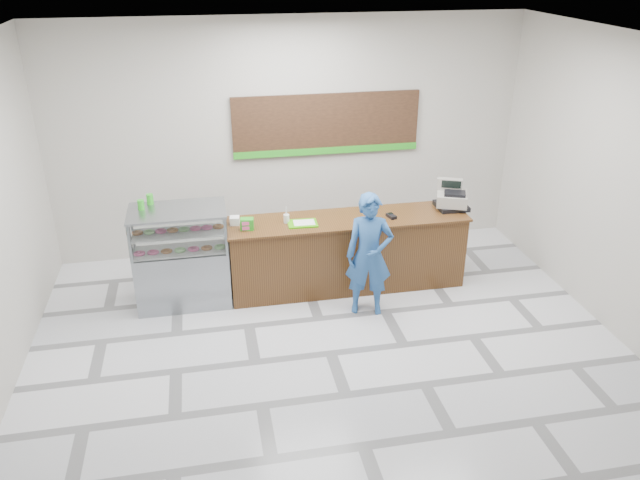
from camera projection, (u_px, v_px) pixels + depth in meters
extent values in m
plane|color=silver|center=(331.00, 353.00, 7.33)|extent=(7.00, 7.00, 0.00)
plane|color=#BBB6AC|center=(290.00, 138.00, 9.24)|extent=(7.00, 0.00, 7.00)
plane|color=silver|center=(334.00, 45.00, 5.83)|extent=(7.00, 7.00, 0.00)
cube|color=#563416|center=(347.00, 253.00, 8.58)|extent=(3.20, 0.70, 1.00)
cube|color=#563416|center=(348.00, 219.00, 8.36)|extent=(3.26, 0.76, 0.03)
cube|color=gray|center=(183.00, 275.00, 8.24)|extent=(1.20, 0.70, 0.80)
cube|color=white|center=(179.00, 230.00, 7.96)|extent=(1.20, 0.70, 0.50)
cube|color=gray|center=(177.00, 211.00, 7.85)|extent=(1.22, 0.72, 0.03)
cube|color=silver|center=(180.00, 246.00, 8.06)|extent=(1.14, 0.64, 0.02)
cube|color=silver|center=(179.00, 229.00, 7.96)|extent=(1.14, 0.64, 0.02)
torus|color=#E95291|center=(140.00, 250.00, 7.87)|extent=(0.15, 0.15, 0.05)
torus|color=#E95291|center=(153.00, 249.00, 7.90)|extent=(0.15, 0.15, 0.05)
torus|color=#B06832|center=(167.00, 248.00, 7.93)|extent=(0.15, 0.15, 0.05)
torus|color=#98E485|center=(180.00, 247.00, 7.96)|extent=(0.15, 0.15, 0.05)
torus|color=#E95291|center=(193.00, 246.00, 7.99)|extent=(0.15, 0.15, 0.05)
torus|color=#B06832|center=(207.00, 245.00, 8.02)|extent=(0.15, 0.15, 0.05)
torus|color=#98E485|center=(220.00, 244.00, 8.04)|extent=(0.15, 0.15, 0.05)
torus|color=#B06832|center=(138.00, 228.00, 7.90)|extent=(0.15, 0.15, 0.05)
torus|color=#98E485|center=(150.00, 227.00, 7.93)|extent=(0.15, 0.15, 0.05)
torus|color=#E95291|center=(161.00, 227.00, 7.95)|extent=(0.15, 0.15, 0.05)
torus|color=#B06832|center=(173.00, 226.00, 7.98)|extent=(0.15, 0.15, 0.05)
torus|color=#98E485|center=(184.00, 225.00, 8.00)|extent=(0.15, 0.15, 0.05)
torus|color=#E95291|center=(195.00, 224.00, 8.02)|extent=(0.15, 0.15, 0.05)
torus|color=#E95291|center=(207.00, 223.00, 8.05)|extent=(0.15, 0.15, 0.05)
torus|color=#B06832|center=(218.00, 222.00, 8.07)|extent=(0.15, 0.15, 0.05)
cube|color=black|center=(327.00, 124.00, 9.21)|extent=(2.80, 0.05, 0.90)
cube|color=green|center=(327.00, 151.00, 9.36)|extent=(2.80, 0.02, 0.10)
cube|color=black|center=(451.00, 206.00, 8.67)|extent=(0.41, 0.41, 0.06)
cube|color=gray|center=(452.00, 198.00, 8.62)|extent=(0.53, 0.55, 0.16)
cube|color=black|center=(455.00, 194.00, 8.51)|extent=(0.34, 0.29, 0.04)
cube|color=gray|center=(450.00, 184.00, 8.66)|extent=(0.36, 0.22, 0.16)
cube|color=black|center=(451.00, 184.00, 8.60)|extent=(0.25, 0.11, 0.10)
cube|color=black|center=(391.00, 216.00, 8.37)|extent=(0.12, 0.18, 0.04)
cube|color=#3EB407|center=(303.00, 223.00, 8.17)|extent=(0.40, 0.30, 0.02)
cube|color=white|center=(304.00, 223.00, 8.17)|extent=(0.29, 0.20, 0.00)
cube|color=white|center=(235.00, 221.00, 8.15)|extent=(0.14, 0.14, 0.11)
cylinder|color=silver|center=(286.00, 219.00, 8.20)|extent=(0.08, 0.08, 0.12)
cube|color=green|center=(247.00, 224.00, 8.00)|extent=(0.18, 0.14, 0.15)
cylinder|color=#E95291|center=(362.00, 222.00, 8.22)|extent=(0.15, 0.15, 0.00)
cylinder|color=green|center=(141.00, 205.00, 7.82)|extent=(0.08, 0.08, 0.13)
cylinder|color=green|center=(150.00, 199.00, 7.98)|extent=(0.09, 0.09, 0.13)
imported|color=#275798|center=(369.00, 255.00, 7.85)|extent=(0.67, 0.52, 1.62)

